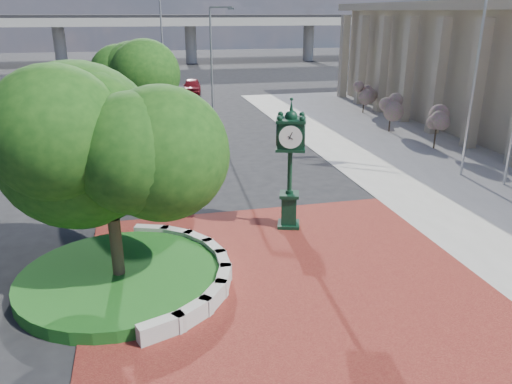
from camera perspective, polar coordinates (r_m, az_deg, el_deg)
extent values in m
plane|color=black|center=(16.59, 2.44, -8.49)|extent=(200.00, 200.00, 0.00)
cube|color=maroon|center=(15.74, 3.43, -10.10)|extent=(12.00, 12.00, 0.04)
cube|color=#9E9B93|center=(32.26, 25.72, 3.79)|extent=(20.00, 50.00, 0.04)
cube|color=#9E9B93|center=(13.39, -10.75, -15.12)|extent=(1.29, 0.76, 0.54)
cube|color=#9E9B93|center=(13.82, -7.23, -13.70)|extent=(1.20, 1.04, 0.54)
cube|color=#9E9B93|center=(14.47, -4.84, -11.92)|extent=(1.00, 1.22, 0.54)
cube|color=#9E9B93|center=(15.26, -3.73, -10.05)|extent=(0.71, 1.30, 0.54)
cube|color=#9E9B93|center=(16.12, -3.79, -8.33)|extent=(0.35, 1.25, 0.54)
cube|color=#9E9B93|center=(16.94, -4.84, -6.87)|extent=(0.71, 1.30, 0.54)
cube|color=#9E9B93|center=(17.67, -6.66, -5.76)|extent=(1.00, 1.22, 0.54)
cube|color=#9E9B93|center=(18.26, -9.04, -5.00)|extent=(1.20, 1.04, 0.54)
cube|color=#9E9B93|center=(18.66, -11.77, -4.62)|extent=(1.29, 0.76, 0.54)
cylinder|color=#144815|center=(16.02, -15.30, -9.52)|extent=(6.10, 6.10, 0.40)
cube|color=black|center=(33.57, 25.73, 11.33)|extent=(0.30, 40.00, 5.50)
cube|color=#9E9B93|center=(84.14, -11.13, 18.59)|extent=(90.00, 12.00, 1.20)
cube|color=black|center=(84.13, -11.17, 19.13)|extent=(90.00, 12.00, 0.40)
cylinder|color=#9E9B93|center=(84.88, -21.49, 15.27)|extent=(1.80, 1.80, 6.00)
cylinder|color=#9E9B93|center=(84.66, -7.45, 16.41)|extent=(1.80, 1.80, 6.00)
cylinder|color=#9E9B93|center=(89.04, 6.01, 16.63)|extent=(1.80, 1.80, 6.00)
cylinder|color=#38281C|center=(15.62, -15.59, -6.69)|extent=(0.36, 0.36, 2.17)
sphere|color=#153E10|center=(14.66, -16.53, 2.62)|extent=(5.20, 5.20, 5.20)
cylinder|color=#38281C|center=(32.77, -13.04, 7.19)|extent=(0.36, 0.36, 1.92)
sphere|color=#153E10|center=(32.36, -13.35, 11.13)|extent=(4.40, 4.40, 4.40)
cube|color=black|center=(19.47, 3.74, -3.76)|extent=(1.05, 1.05, 0.17)
cube|color=black|center=(19.22, 3.78, -2.00)|extent=(0.72, 0.72, 1.14)
cube|color=black|center=(19.01, 3.82, -0.31)|extent=(0.92, 0.92, 0.12)
cylinder|color=black|center=(18.70, 3.89, 2.42)|extent=(0.18, 0.18, 1.77)
cube|color=black|center=(18.33, 3.99, 6.64)|extent=(1.18, 1.18, 0.94)
cylinder|color=white|center=(17.85, 3.97, 6.28)|extent=(0.81, 0.31, 0.83)
cylinder|color=white|center=(18.80, 4.01, 6.98)|extent=(0.81, 0.31, 0.83)
cylinder|color=white|center=(18.34, 2.45, 6.68)|extent=(0.31, 0.81, 0.83)
cylinder|color=white|center=(18.33, 5.53, 6.60)|extent=(0.31, 0.81, 0.83)
sphere|color=black|center=(18.19, 4.04, 8.62)|extent=(0.46, 0.46, 0.46)
cone|color=black|center=(18.13, 4.07, 9.68)|extent=(0.19, 0.19, 0.52)
imported|color=maroon|center=(52.53, -7.34, 11.91)|extent=(2.34, 4.55, 1.48)
cylinder|color=silver|center=(26.61, 23.85, 12.69)|extent=(0.13, 0.13, 10.60)
cylinder|color=slate|center=(37.35, -5.10, 13.99)|extent=(0.15, 0.15, 8.19)
cube|color=slate|center=(36.94, -4.00, 20.32)|extent=(1.55, 0.81, 0.11)
cube|color=slate|center=(36.76, -2.83, 20.20)|extent=(0.51, 0.40, 0.14)
cylinder|color=slate|center=(53.63, -10.66, 16.48)|extent=(0.18, 0.18, 10.00)
cylinder|color=#38281C|center=(32.30, 19.74, 5.69)|extent=(0.10, 0.10, 1.20)
sphere|color=#B3598F|center=(32.09, 19.95, 7.41)|extent=(1.20, 1.20, 1.20)
cylinder|color=#38281C|center=(36.10, 15.02, 7.57)|extent=(0.10, 0.10, 1.20)
sphere|color=#B3598F|center=(35.91, 15.16, 9.13)|extent=(1.20, 1.20, 1.20)
cylinder|color=#38281C|center=(42.51, 12.17, 9.58)|extent=(0.10, 0.10, 1.20)
sphere|color=#B3598F|center=(42.35, 12.27, 10.91)|extent=(1.20, 1.20, 1.20)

